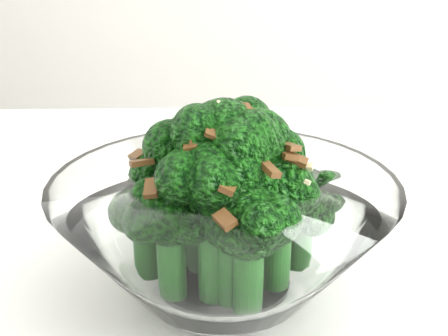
# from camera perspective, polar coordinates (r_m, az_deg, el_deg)

# --- Properties ---
(table) EXTENTS (1.39, 1.13, 0.75)m
(table) POSITION_cam_1_polar(r_m,az_deg,el_deg) (0.62, 18.49, -11.22)
(table) COLOR white
(table) RESTS_ON ground
(broccoli_dish) EXTENTS (0.24, 0.24, 0.15)m
(broccoli_dish) POSITION_cam_1_polar(r_m,az_deg,el_deg) (0.44, -0.02, -5.11)
(broccoli_dish) COLOR white
(broccoli_dish) RESTS_ON table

